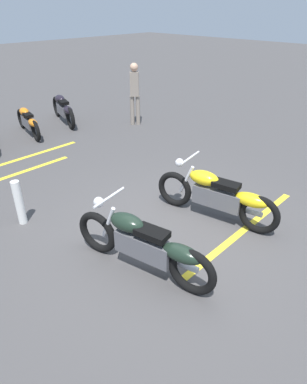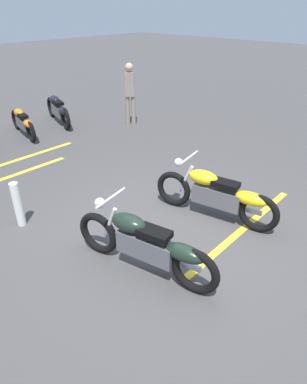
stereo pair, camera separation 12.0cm
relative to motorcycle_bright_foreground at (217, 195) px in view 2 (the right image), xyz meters
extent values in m
plane|color=#474444|center=(0.28, 0.91, -0.46)|extent=(60.00, 60.00, 0.00)
torus|color=black|center=(0.82, 0.16, -0.13)|extent=(0.68, 0.23, 0.67)
torus|color=black|center=(-0.71, -0.13, -0.13)|extent=(0.68, 0.23, 0.67)
cube|color=#59595E|center=(0.01, 0.00, -0.04)|extent=(0.87, 0.37, 0.32)
ellipsoid|color=yellow|center=(0.27, 0.05, 0.26)|extent=(0.56, 0.37, 0.24)
ellipsoid|color=yellow|center=(-0.55, -0.10, 0.10)|extent=(0.59, 0.34, 0.22)
cube|color=black|center=(-0.12, -0.02, 0.24)|extent=(0.48, 0.32, 0.09)
cylinder|color=silver|center=(0.60, 0.12, 0.13)|extent=(0.27, 0.11, 0.56)
cylinder|color=silver|center=(0.55, 0.11, 0.56)|extent=(0.15, 0.62, 0.04)
sphere|color=silver|center=(0.74, 0.14, 0.42)|extent=(0.15, 0.15, 0.15)
cylinder|color=silver|center=(-0.36, -0.21, -0.20)|extent=(0.70, 0.22, 0.09)
torus|color=black|center=(0.77, 1.95, -0.13)|extent=(0.68, 0.24, 0.67)
torus|color=black|center=(-0.76, 1.65, -0.13)|extent=(0.68, 0.24, 0.67)
cube|color=#59595E|center=(-0.04, 1.79, -0.04)|extent=(0.87, 0.38, 0.32)
ellipsoid|color=black|center=(0.22, 1.84, 0.26)|extent=(0.56, 0.38, 0.24)
ellipsoid|color=black|center=(-0.60, 1.68, 0.10)|extent=(0.60, 0.35, 0.22)
cube|color=black|center=(-0.17, 1.76, 0.24)|extent=(0.48, 0.32, 0.09)
cylinder|color=silver|center=(0.55, 1.91, 0.13)|extent=(0.27, 0.11, 0.56)
cylinder|color=silver|center=(0.50, 1.90, 0.56)|extent=(0.16, 0.61, 0.04)
sphere|color=silver|center=(0.69, 1.94, 0.42)|extent=(0.15, 0.15, 0.15)
cylinder|color=silver|center=(-0.41, 1.57, -0.20)|extent=(0.70, 0.23, 0.09)
torus|color=black|center=(7.28, -1.43, -0.14)|extent=(0.64, 0.29, 0.64)
torus|color=black|center=(5.85, -1.00, -0.14)|extent=(0.64, 0.29, 0.64)
cube|color=#59595E|center=(6.52, -1.20, -0.06)|extent=(0.83, 0.44, 0.31)
ellipsoid|color=black|center=(6.77, -1.27, 0.23)|extent=(0.55, 0.40, 0.23)
ellipsoid|color=black|center=(6.00, -1.04, 0.07)|extent=(0.58, 0.38, 0.21)
cube|color=black|center=(6.40, -1.16, 0.21)|extent=(0.47, 0.34, 0.09)
torus|color=black|center=(6.98, -0.04, -0.18)|extent=(0.58, 0.21, 0.57)
torus|color=black|center=(5.67, 0.23, -0.18)|extent=(0.58, 0.21, 0.57)
cube|color=#59595E|center=(6.28, 0.10, -0.10)|extent=(0.74, 0.33, 0.27)
ellipsoid|color=orange|center=(6.51, 0.06, 0.15)|extent=(0.48, 0.32, 0.20)
ellipsoid|color=orange|center=(5.81, 0.20, 0.01)|extent=(0.51, 0.30, 0.19)
cube|color=black|center=(6.18, 0.12, 0.13)|extent=(0.41, 0.27, 0.08)
cylinder|color=gray|center=(4.88, -2.56, -0.03)|extent=(0.13, 0.13, 0.87)
cylinder|color=gray|center=(4.75, -2.69, -0.03)|extent=(0.13, 0.13, 0.87)
cube|color=gray|center=(4.82, -2.62, 0.75)|extent=(0.32, 0.32, 0.69)
sphere|color=tan|center=(4.82, -2.62, 1.22)|extent=(0.23, 0.23, 0.23)
cylinder|color=white|center=(2.30, 2.39, -0.07)|extent=(0.14, 0.14, 0.79)
cube|color=yellow|center=(-0.54, -0.06, -0.46)|extent=(0.13, 3.20, 0.01)
cube|color=yellow|center=(4.88, 1.18, -0.46)|extent=(0.13, 3.20, 0.01)
camera|label=1|loc=(-2.66, 4.31, 2.84)|focal=31.79mm
camera|label=2|loc=(-2.57, 4.39, 2.84)|focal=31.79mm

